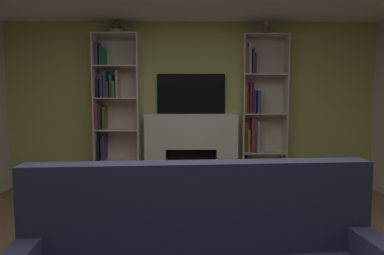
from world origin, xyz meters
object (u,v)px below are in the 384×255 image
at_px(fireplace, 191,150).
at_px(bookshelf_right, 258,118).
at_px(potted_plant, 116,29).
at_px(coffee_table, 202,232).
at_px(bookshelf_left, 113,118).
at_px(tv, 191,94).
at_px(vase_with_flowers, 266,29).

bearing_deg(fireplace, bookshelf_right, 1.67).
xyz_separation_m(potted_plant, coffee_table, (1.14, -2.43, -2.00)).
xyz_separation_m(bookshelf_left, potted_plant, (0.08, -0.03, 1.29)).
xyz_separation_m(tv, bookshelf_left, (-1.15, -0.09, -0.36)).
distance_m(tv, bookshelf_left, 1.21).
bearing_deg(bookshelf_left, bookshelf_right, 0.57).
height_order(potted_plant, vase_with_flowers, vase_with_flowers).
distance_m(bookshelf_left, vase_with_flowers, 2.57).
relative_size(tv, potted_plant, 5.39).
xyz_separation_m(tv, potted_plant, (-1.08, -0.12, 0.93)).
distance_m(tv, vase_with_flowers, 1.42).
distance_m(tv, coffee_table, 2.77).
xyz_separation_m(bookshelf_left, vase_with_flowers, (2.23, -0.03, 1.29)).
bearing_deg(bookshelf_right, bookshelf_left, -179.43).
relative_size(bookshelf_left, vase_with_flowers, 12.11).
xyz_separation_m(fireplace, bookshelf_left, (-1.15, 0.01, 0.47)).
bearing_deg(coffee_table, bookshelf_left, 116.33).
height_order(fireplace, bookshelf_right, bookshelf_right).
distance_m(bookshelf_left, potted_plant, 1.29).
relative_size(fireplace, potted_plant, 7.79).
height_order(bookshelf_left, vase_with_flowers, vase_with_flowers).
bearing_deg(coffee_table, potted_plant, 115.17).
bearing_deg(potted_plant, tv, 6.36).
xyz_separation_m(potted_plant, vase_with_flowers, (2.16, 0.00, -0.00)).
relative_size(fireplace, tv, 1.45).
distance_m(fireplace, coffee_table, 2.46).
height_order(bookshelf_left, coffee_table, bookshelf_left).
distance_m(fireplace, potted_plant, 2.06).
relative_size(tv, vase_with_flowers, 5.35).
distance_m(vase_with_flowers, coffee_table, 3.30).
bearing_deg(tv, coffee_table, -88.56).
distance_m(tv, bookshelf_right, 1.06).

